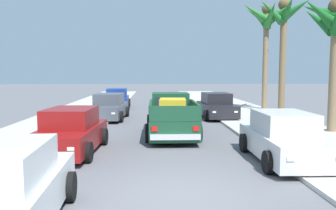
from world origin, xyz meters
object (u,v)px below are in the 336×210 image
Objects in this scene: palm_tree_right_fore at (336,25)px; palm_tree_left_mid at (267,23)px; car_left_near at (284,138)px; palm_tree_right_mid at (283,22)px; pickup_truck at (172,117)px; car_left_mid at (216,106)px; car_right_near at (71,132)px; car_right_mid at (109,107)px; car_right_far at (0,192)px; car_left_far at (117,99)px.

palm_tree_right_fore is 8.80m from palm_tree_left_mid.
car_left_near is 0.71× the size of palm_tree_right_fore.
car_left_near is at bearing -110.47° from palm_tree_right_mid.
pickup_truck is 6.55m from car_left_mid.
palm_tree_right_mid reaches higher than car_right_near.
car_left_near is 0.99× the size of car_right_near.
car_left_near is 0.99× the size of car_right_mid.
palm_tree_left_mid is at bearing 59.50° from car_right_far.
car_left_mid is at bearing 62.01° from pickup_truck.
palm_tree_left_mid is (10.70, -3.40, 5.49)m from car_left_far.
car_left_near is 18.09m from car_left_far.
car_left_mid and car_right_mid have the same top height.
pickup_truck reaches higher than car_left_mid.
palm_tree_left_mid reaches higher than palm_tree_right_fore.
palm_tree_left_mid is 0.97× the size of palm_tree_right_mid.
car_left_far is (-6.89, 16.72, 0.00)m from car_left_near.
car_right_near is at bearing -132.01° from palm_tree_left_mid.
palm_tree_right_mid is (8.02, 8.22, 5.39)m from pickup_truck.
car_left_mid is at bearing -143.30° from palm_tree_left_mid.
palm_tree_right_fore is (10.70, -5.37, 4.15)m from car_right_mid.
palm_tree_right_fore is at bearing 49.01° from car_left_near.
car_left_mid is (6.73, 8.92, 0.00)m from car_right_near.
pickup_truck reaches higher than car_right_near.
car_left_far and car_right_far have the same top height.
car_right_far is 0.72× the size of palm_tree_right_fore.
car_left_near and car_left_mid have the same top height.
palm_tree_right_fore is 8.32m from palm_tree_right_mid.
palm_tree_right_mid is at bearing 44.22° from car_right_near.
car_right_mid is (-6.51, -0.37, 0.00)m from car_left_mid.
palm_tree_left_mid is at bearing 151.76° from palm_tree_right_mid.
pickup_truck is 6.41m from car_right_mid.
car_left_far is at bearing 90.57° from car_right_far.
pickup_truck is at bearing -57.62° from car_right_mid.
car_right_mid is (-3.43, 5.41, -0.11)m from pickup_truck.
car_right_mid and car_left_far have the same top height.
car_left_mid is 0.72× the size of palm_tree_right_fore.
car_left_mid is 7.79m from palm_tree_right_mid.
car_right_far is at bearing -110.79° from pickup_truck.
palm_tree_left_mid reaches higher than car_right_far.
car_right_far is at bearing -87.92° from car_right_near.
car_right_mid is 12.29m from palm_tree_left_mid.
car_left_mid is at bearing 90.94° from car_left_near.
car_left_mid and car_left_far have the same top height.
palm_tree_right_fore is 0.81× the size of palm_tree_left_mid.
car_left_mid is (-0.17, 10.36, 0.00)m from car_left_near.
pickup_truck is at bearing -128.87° from palm_tree_left_mid.
car_right_far is 21.46m from palm_tree_right_mid.
pickup_truck is 1.21× the size of car_left_far.
car_right_near and car_left_far have the same top height.
palm_tree_right_mid reaches higher than palm_tree_left_mid.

